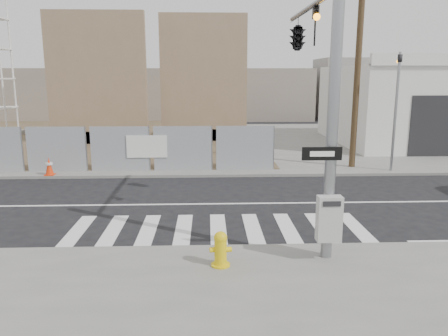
{
  "coord_description": "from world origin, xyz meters",
  "views": [
    {
      "loc": [
        -0.28,
        -14.4,
        4.31
      ],
      "look_at": [
        0.24,
        -0.65,
        1.4
      ],
      "focal_mm": 35.0,
      "sensor_mm": 36.0,
      "label": 1
    }
  ],
  "objects_px": {
    "signal_pole": "(307,59)",
    "auto_shop": "(433,104)",
    "traffic_cone_c": "(49,166)",
    "traffic_cone_d": "(186,160)",
    "fire_hydrant": "(221,249)"
  },
  "relations": [
    {
      "from": "signal_pole",
      "to": "auto_shop",
      "type": "relative_size",
      "value": 0.58
    },
    {
      "from": "signal_pole",
      "to": "fire_hydrant",
      "type": "distance_m",
      "value": 5.88
    },
    {
      "from": "signal_pole",
      "to": "fire_hydrant",
      "type": "bearing_deg",
      "value": -128.21
    },
    {
      "from": "signal_pole",
      "to": "traffic_cone_c",
      "type": "height_order",
      "value": "signal_pole"
    },
    {
      "from": "auto_shop",
      "to": "fire_hydrant",
      "type": "distance_m",
      "value": 23.06
    },
    {
      "from": "fire_hydrant",
      "to": "traffic_cone_c",
      "type": "relative_size",
      "value": 1.05
    },
    {
      "from": "auto_shop",
      "to": "traffic_cone_d",
      "type": "height_order",
      "value": "auto_shop"
    },
    {
      "from": "auto_shop",
      "to": "traffic_cone_c",
      "type": "height_order",
      "value": "auto_shop"
    },
    {
      "from": "auto_shop",
      "to": "fire_hydrant",
      "type": "bearing_deg",
      "value": -127.6
    },
    {
      "from": "signal_pole",
      "to": "traffic_cone_c",
      "type": "bearing_deg",
      "value": 146.87
    },
    {
      "from": "traffic_cone_c",
      "to": "fire_hydrant",
      "type": "bearing_deg",
      "value": -53.13
    },
    {
      "from": "traffic_cone_d",
      "to": "signal_pole",
      "type": "bearing_deg",
      "value": -63.13
    },
    {
      "from": "traffic_cone_c",
      "to": "traffic_cone_d",
      "type": "height_order",
      "value": "traffic_cone_c"
    },
    {
      "from": "fire_hydrant",
      "to": "traffic_cone_c",
      "type": "bearing_deg",
      "value": 113.98
    },
    {
      "from": "auto_shop",
      "to": "traffic_cone_c",
      "type": "xyz_separation_m",
      "value": [
        -21.1,
        -8.75,
        -2.04
      ]
    }
  ]
}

